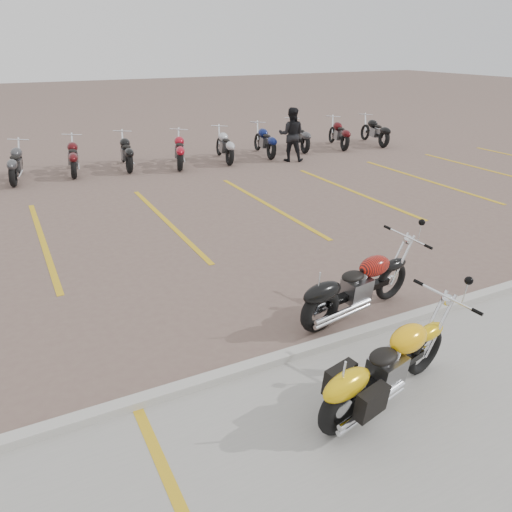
{
  "coord_description": "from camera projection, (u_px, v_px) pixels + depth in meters",
  "views": [
    {
      "loc": [
        -3.16,
        -6.69,
        3.88
      ],
      "look_at": [
        0.13,
        -0.29,
        0.75
      ],
      "focal_mm": 35.0,
      "sensor_mm": 36.0,
      "label": 1
    }
  ],
  "objects": [
    {
      "name": "curb",
      "position": [
        306.0,
        350.0,
        6.67
      ],
      "size": [
        60.0,
        0.18,
        0.12
      ],
      "primitive_type": "cube",
      "color": "#ADAAA3",
      "rests_on": "ground"
    },
    {
      "name": "person_b",
      "position": [
        291.0,
        135.0,
        17.05
      ],
      "size": [
        1.11,
        1.05,
        1.81
      ],
      "primitive_type": "imported",
      "rotation": [
        0.0,
        0.0,
        2.57
      ],
      "color": "black",
      "rests_on": "ground"
    },
    {
      "name": "flame_cruiser",
      "position": [
        354.0,
        289.0,
        7.46
      ],
      "size": [
        2.22,
        0.53,
        0.92
      ],
      "rotation": [
        0.1,
        0.0,
        0.17
      ],
      "color": "black",
      "rests_on": "ground"
    },
    {
      "name": "parking_stripes",
      "position": [
        167.0,
        221.0,
        11.59
      ],
      "size": [
        38.0,
        5.5,
        0.01
      ],
      "primitive_type": null,
      "color": "gold",
      "rests_on": "ground"
    },
    {
      "name": "ground",
      "position": [
        241.0,
        292.0,
        8.33
      ],
      "size": [
        100.0,
        100.0,
        0.0
      ],
      "primitive_type": "plane",
      "color": "#6C584D",
      "rests_on": "ground"
    },
    {
      "name": "concrete_apron",
      "position": [
        449.0,
        491.0,
        4.66
      ],
      "size": [
        60.0,
        5.0,
        0.01
      ],
      "primitive_type": "cube",
      "color": "#9E9B93",
      "rests_on": "ground"
    },
    {
      "name": "bg_bike_row",
      "position": [
        126.0,
        152.0,
        16.06
      ],
      "size": [
        20.82,
        2.09,
        1.1
      ],
      "color": "black",
      "rests_on": "ground"
    },
    {
      "name": "yellow_cruiser",
      "position": [
        382.0,
        369.0,
        5.64
      ],
      "size": [
        2.18,
        0.65,
        0.91
      ],
      "rotation": [
        0.1,
        0.0,
        0.23
      ],
      "color": "black",
      "rests_on": "ground"
    }
  ]
}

